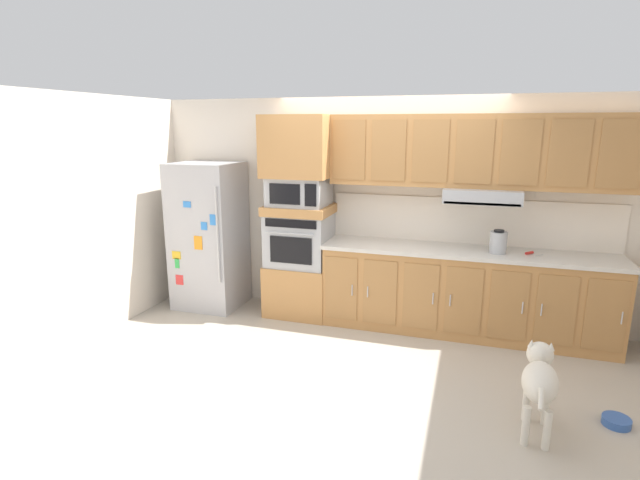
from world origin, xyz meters
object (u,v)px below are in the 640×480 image
screwdriver (530,253)px  dog (540,379)px  electric_kettle (498,242)px  built_in_oven (300,239)px  dog_food_bowl (616,421)px  refrigerator (209,236)px  microwave (299,191)px

screwdriver → dog: screwdriver is taller
screwdriver → electric_kettle: bearing=-172.4°
built_in_oven → dog_food_bowl: bearing=-25.0°
built_in_oven → screwdriver: bearing=-0.1°
refrigerator → built_in_oven: refrigerator is taller
microwave → built_in_oven: bearing=179.2°
microwave → dog: microwave is taller
electric_kettle → dog_food_bowl: (0.87, -1.36, -1.00)m
built_in_oven → electric_kettle: built_in_oven is taller
refrigerator → electric_kettle: 3.31m
built_in_oven → dog: 2.98m
dog → microwave: bearing=61.1°
microwave → dog_food_bowl: bearing=-25.0°
screwdriver → dog: size_ratio=0.20×
built_in_oven → dog: (2.43, -1.64, -0.49)m
built_in_oven → electric_kettle: (2.16, -0.05, 0.13)m
refrigerator → electric_kettle: bearing=0.4°
built_in_oven → microwave: microwave is taller
microwave → screwdriver: size_ratio=3.82×
refrigerator → dog: size_ratio=2.14×
refrigerator → built_in_oven: bearing=3.4°
built_in_oven → microwave: bearing=-0.8°
built_in_oven → screwdriver: built_in_oven is taller
microwave → electric_kettle: 2.20m
dog → built_in_oven: bearing=61.1°
dog → refrigerator: bearing=71.5°
refrigerator → microwave: size_ratio=2.73×
electric_kettle → dog: (0.28, -1.60, -0.63)m
screwdriver → dog: bearing=-91.3°
refrigerator → built_in_oven: size_ratio=2.51×
built_in_oven → dog: built_in_oven is taller
refrigerator → screwdriver: refrigerator is taller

